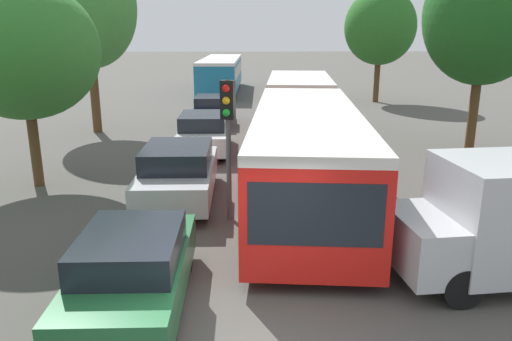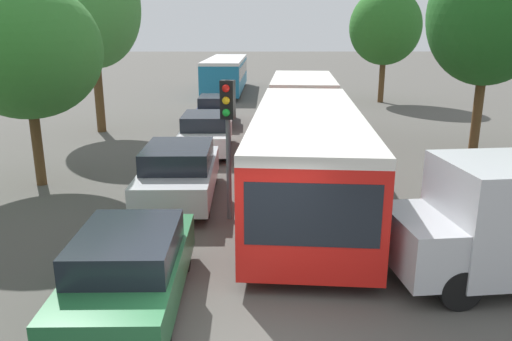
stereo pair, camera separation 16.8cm
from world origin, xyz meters
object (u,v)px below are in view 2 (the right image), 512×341
Objects in this scene: queued_car_navy at (216,110)px; tree_left_mid at (26,54)px; queued_car_green at (130,269)px; tree_left_far at (91,8)px; queued_car_silver at (179,172)px; articulated_bus at (304,125)px; tree_right_mid at (489,15)px; traffic_light at (228,119)px; tree_right_far at (384,29)px; queued_car_white at (206,133)px; city_bus_rear at (226,72)px.

queued_car_navy is 11.43m from tree_left_mid.
tree_left_far reaches higher than queued_car_green.
tree_left_far is at bearing 26.86° from queued_car_silver.
articulated_bus is 3.91× the size of queued_car_silver.
queued_car_silver is at bearing -150.86° from tree_right_mid.
traffic_light is 22.25m from tree_right_far.
queued_car_white is 11.26m from tree_right_mid.
queued_car_green is 16.97m from queued_car_navy.
tree_right_far is at bearing 50.15° from tree_left_mid.
tree_right_far reaches higher than traffic_light.
traffic_light is at bearing -59.99° from tree_left_far.
city_bus_rear is 23.48m from tree_left_mid.
city_bus_rear reaches higher than queued_car_navy.
city_bus_rear is 12.96m from queued_car_navy.
articulated_bus is at bearing -112.24° from tree_right_far.
queued_car_navy is 0.68× the size of tree_left_mid.
tree_right_mid is at bearing -61.28° from queued_car_silver.
city_bus_rear is 1.52× the size of tree_right_mid.
queued_car_navy is 13.08m from traffic_light.
city_bus_rear is 24.41m from queued_car_silver.
queued_car_white is 1.07× the size of queued_car_navy.
queued_car_white reaches higher than queued_car_navy.
queued_car_green is at bearing -58.00° from tree_left_mid.
queued_car_navy is at bearing 65.27° from tree_left_mid.
tree_left_mid is at bearing 154.85° from queued_car_navy.
queued_car_green is at bearing -72.05° from tree_left_far.
tree_left_mid is 15.75m from tree_right_mid.
queued_car_silver is 2.64m from traffic_light.
queued_car_silver reaches higher than queued_car_navy.
queued_car_white is at bearing -179.84° from queued_car_navy.
tree_left_mid reaches higher than traffic_light.
queued_car_white is 7.29m from traffic_light.
articulated_bus is 4.26m from queued_car_white.
queued_car_silver is 1.04× the size of queued_car_white.
tree_left_mid is at bearing -163.54° from tree_right_mid.
tree_right_far is at bearing 92.21° from tree_right_mid.
tree_left_mid is at bearing -86.40° from tree_left_far.
articulated_bus is 21.52m from city_bus_rear.
queued_car_navy is (0.23, 16.97, -0.00)m from queued_car_green.
city_bus_rear is 21.59m from tree_right_mid.
queued_car_green is 0.94× the size of queued_car_white.
articulated_bus is 4.35× the size of queued_car_navy.
tree_left_far is (-5.10, -1.92, 4.72)m from queued_car_navy.
tree_right_far is at bearing -116.63° from city_bus_rear.
city_bus_rear is at bearing 0.14° from queued_car_white.
queued_car_navy is at bearing -151.93° from articulated_bus.
articulated_bus is at bearing 166.85° from traffic_light.
tree_right_mid is (10.65, 5.94, 4.24)m from queued_car_silver.
tree_right_far reaches higher than city_bus_rear.
tree_right_far reaches higher than queued_car_silver.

